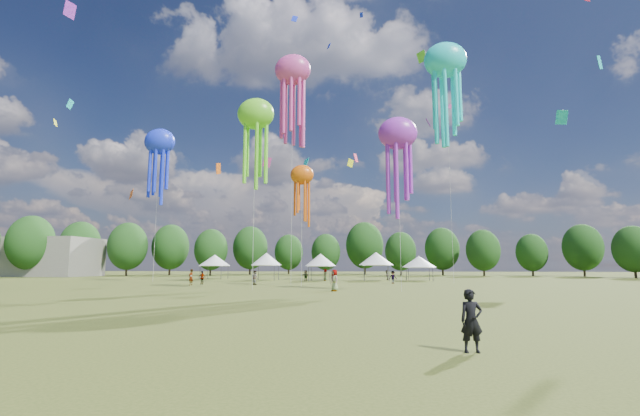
# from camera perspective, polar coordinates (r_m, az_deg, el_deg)

# --- Properties ---
(ground) EXTENTS (300.00, 300.00, 0.00)m
(ground) POSITION_cam_1_polar(r_m,az_deg,el_deg) (14.13, -17.91, -16.55)
(ground) COLOR #384416
(ground) RESTS_ON ground
(observer_main) EXTENTS (0.66, 0.48, 1.66)m
(observer_main) POSITION_cam_1_polar(r_m,az_deg,el_deg) (12.64, 19.30, -13.81)
(observer_main) COLOR black
(observer_main) RESTS_ON ground
(spectator_near) EXTENTS (1.03, 1.03, 1.69)m
(spectator_near) POSITION_cam_1_polar(r_m,az_deg,el_deg) (52.27, -8.55, -9.06)
(spectator_near) COLOR gray
(spectator_near) RESTS_ON ground
(spectators_far) EXTENTS (24.46, 31.31, 1.91)m
(spectators_far) POSITION_cam_1_polar(r_m,az_deg,el_deg) (56.48, -0.21, -9.02)
(spectators_far) COLOR gray
(spectators_far) RESTS_ON ground
(festival_tents) EXTENTS (38.39, 12.05, 4.25)m
(festival_tents) POSITION_cam_1_polar(r_m,az_deg,el_deg) (67.30, -0.72, -6.85)
(festival_tents) COLOR #47474C
(festival_tents) RESTS_ON ground
(show_kites) EXTENTS (45.82, 21.88, 32.43)m
(show_kites) POSITION_cam_1_polar(r_m,az_deg,el_deg) (56.26, 1.46, 12.68)
(show_kites) COLOR #69E425
(show_kites) RESTS_ON ground
(small_kites) EXTENTS (73.27, 61.05, 45.15)m
(small_kites) POSITION_cam_1_polar(r_m,az_deg,el_deg) (61.60, -1.60, 19.27)
(small_kites) COLOR #69E425
(small_kites) RESTS_ON ground
(treeline) EXTENTS (201.57, 95.24, 13.43)m
(treeline) POSITION_cam_1_polar(r_m,az_deg,el_deg) (76.00, -0.94, -4.34)
(treeline) COLOR #38281C
(treeline) RESTS_ON ground
(hangar) EXTENTS (40.00, 12.00, 8.00)m
(hangar) POSITION_cam_1_polar(r_m,az_deg,el_deg) (114.93, -36.42, -5.23)
(hangar) COLOR gray
(hangar) RESTS_ON ground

